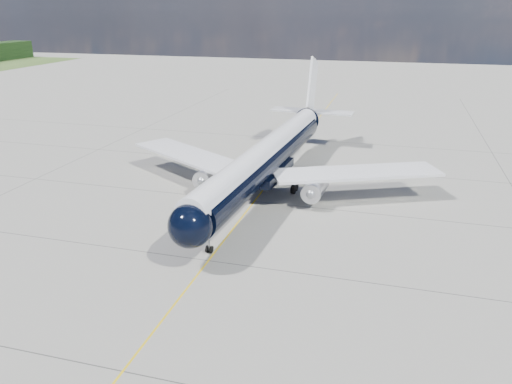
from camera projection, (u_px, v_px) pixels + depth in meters
ground at (265, 187)px, 62.62m from camera, size 320.00×320.00×0.00m
taxiway_centerline at (254, 201)px, 58.11m from camera, size 0.16×160.00×0.01m
main_airliner at (269, 155)px, 60.37m from camera, size 40.48×49.35×14.25m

